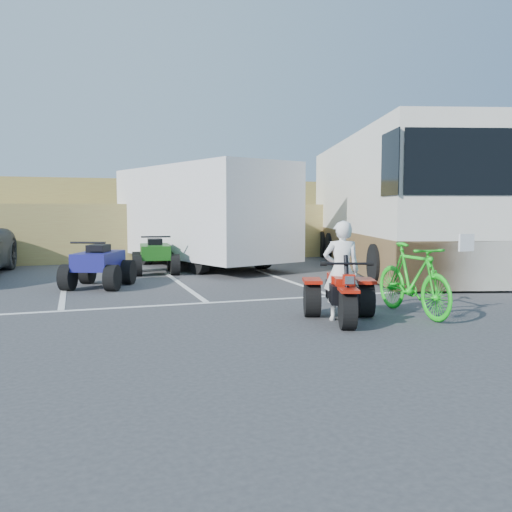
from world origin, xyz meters
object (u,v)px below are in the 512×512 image
object	(u,v)px
red_trike_atv	(342,322)
rv_motorhome	(387,213)
cargo_trailer	(201,213)
quad_atv_blue	(99,287)
quad_atv_green	(155,273)
rider	(341,271)
green_dirt_bike	(413,279)

from	to	relation	value
red_trike_atv	rv_motorhome	size ratio (longest dim) A/B	0.14
cargo_trailer	quad_atv_blue	distance (m)	5.24
red_trike_atv	rv_motorhome	xyz separation A→B (m)	(5.21, 7.09, 1.70)
red_trike_atv	quad_atv_green	distance (m)	7.91
rider	rv_motorhome	distance (m)	8.70
red_trike_atv	rider	xyz separation A→B (m)	(0.05, 0.14, 0.82)
rider	quad_atv_green	xyz separation A→B (m)	(-2.00, 7.53, -0.82)
quad_atv_green	rider	bearing A→B (deg)	-70.10
red_trike_atv	cargo_trailer	distance (m)	9.20
red_trike_atv	cargo_trailer	xyz separation A→B (m)	(-0.29, 9.04, 1.70)
rider	quad_atv_green	bearing A→B (deg)	-56.15
green_dirt_bike	cargo_trailer	world-z (taller)	cargo_trailer
cargo_trailer	rider	bearing A→B (deg)	-106.91
rider	rv_motorhome	size ratio (longest dim) A/B	0.15
red_trike_atv	quad_atv_green	size ratio (longest dim) A/B	0.94
cargo_trailer	quad_atv_blue	size ratio (longest dim) A/B	4.23
green_dirt_bike	cargo_trailer	bearing A→B (deg)	100.12
red_trike_atv	green_dirt_bike	size ratio (longest dim) A/B	0.77
rider	rv_motorhome	xyz separation A→B (m)	(5.16, 6.94, 0.88)
red_trike_atv	green_dirt_bike	bearing A→B (deg)	24.78
quad_atv_blue	green_dirt_bike	bearing A→B (deg)	-23.17
rider	quad_atv_blue	size ratio (longest dim) A/B	0.96
red_trike_atv	rider	distance (m)	0.83
quad_atv_blue	rider	bearing A→B (deg)	-32.18
red_trike_atv	quad_atv_blue	bearing A→B (deg)	142.85
rider	quad_atv_blue	distance (m)	6.39
rv_motorhome	quad_atv_blue	world-z (taller)	rv_motorhome
rv_motorhome	red_trike_atv	bearing A→B (deg)	-110.70
cargo_trailer	quad_atv_green	bearing A→B (deg)	-159.53
rider	quad_atv_blue	world-z (taller)	rider
rider	quad_atv_green	world-z (taller)	rider
green_dirt_bike	quad_atv_blue	bearing A→B (deg)	133.14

